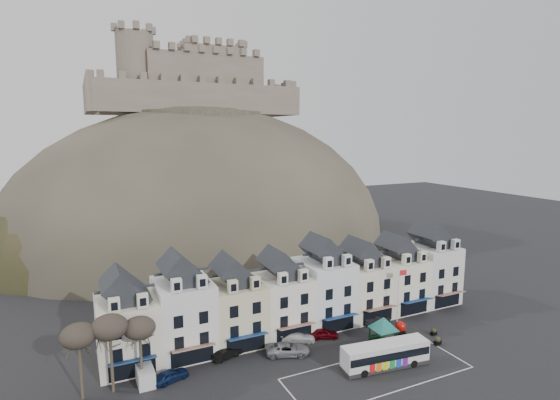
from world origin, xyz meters
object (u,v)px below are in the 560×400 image
Objects in this scene: bus_shelter at (384,323)px; car_silver at (288,349)px; white_van at (145,374)px; car_charcoal at (376,319)px; car_white at (297,337)px; car_black at (227,353)px; car_maroon at (324,333)px; flagpole at (399,294)px; red_buoy at (400,328)px; car_navy at (171,375)px; bus at (385,354)px.

bus_shelter reaches higher than car_silver.
white_van is 0.97× the size of car_charcoal.
bus_shelter is 1.29× the size of car_white.
bus_shelter is at bearing 144.71° from car_charcoal.
car_silver is at bearing -126.41° from car_black.
bus_shelter is 29.85m from white_van.
car_maroon is (6.40, 1.90, -0.09)m from car_silver.
red_buoy is at bearing -121.62° from flagpole.
red_buoy is 0.46× the size of car_navy.
white_van is (-26.20, 8.96, -0.74)m from bus.
flagpole reaches higher than bus.
car_charcoal is at bearing -102.74° from car_navy.
car_charcoal is (32.66, 1.07, -0.24)m from white_van.
car_maroon is at bearing 141.03° from bus_shelter.
bus_shelter reaches higher than car_maroon.
bus_shelter is 1.44× the size of car_charcoal.
bus is 5.94× the size of red_buoy.
red_buoy is 0.45× the size of white_van.
car_charcoal is at bearing -60.65° from car_silver.
car_silver is at bearing 166.86° from bus_shelter.
car_black is (-23.71, 4.03, -0.28)m from red_buoy.
car_black is at bearing -90.32° from car_navy.
red_buoy is at bearing -116.76° from car_black.
car_charcoal is (30.00, 2.16, 0.01)m from car_navy.
bus_shelter is at bearing -159.91° from red_buoy.
white_van is 2.88m from car_navy.
car_black is at bearing 154.82° from bus.
car_navy is at bearing 116.68° from car_maroon.
white_van is at bearing 174.96° from red_buoy.
white_van is 17.12m from car_silver.
red_buoy reaches higher than car_navy.
car_maroon is (-11.42, 1.42, -4.25)m from flagpole.
car_navy is (-30.98, 1.88, -0.25)m from red_buoy.
bus_shelter is at bearing -123.04° from car_black.
car_white is at bearing -26.38° from car_silver.
white_van is 1.04× the size of car_maroon.
bus_shelter is 1.50× the size of car_navy.
car_black is at bearing 109.88° from car_maroon.
flagpole is at bearing 33.95° from bus_shelter.
bus is at bearing -109.22° from car_silver.
flagpole is at bearing -80.25° from car_white.
flagpole reaches higher than red_buoy.
bus_shelter is 3.30× the size of red_buoy.
car_maroon is (3.75, -0.60, -0.02)m from car_white.
car_black is at bearing 5.59° from white_van.
car_black is at bearing 90.94° from car_silver.
bus is 12.25m from flagpole.
bus_shelter is 20.43m from car_black.
car_charcoal is (3.22, 5.57, -2.30)m from bus_shelter.
car_black is (-16.28, 10.03, -1.01)m from bus.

